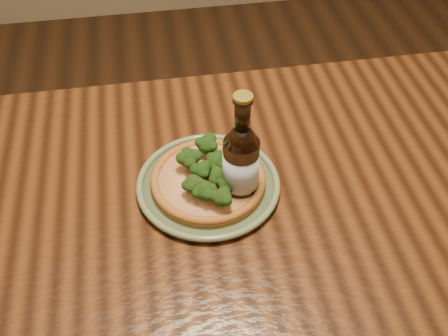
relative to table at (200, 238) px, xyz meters
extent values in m
cube|color=#47240F|center=(0.00, 0.00, 0.07)|extent=(1.60, 0.90, 0.04)
cylinder|color=#47240F|center=(0.73, 0.38, -0.30)|extent=(0.07, 0.07, 0.71)
cylinder|color=#616F4D|center=(0.03, 0.06, 0.10)|extent=(0.27, 0.27, 0.01)
torus|color=#616F4D|center=(0.03, 0.06, 0.11)|extent=(0.30, 0.30, 0.01)
torus|color=#616F4D|center=(0.03, 0.06, 0.10)|extent=(0.24, 0.24, 0.01)
cylinder|color=#9C5923|center=(0.03, 0.06, 0.11)|extent=(0.23, 0.23, 0.01)
torus|color=#9C5923|center=(0.03, 0.06, 0.12)|extent=(0.24, 0.24, 0.02)
cylinder|color=#F9DE98|center=(0.03, 0.06, 0.12)|extent=(0.20, 0.20, 0.01)
sphere|color=#2D541A|center=(0.00, 0.02, 0.15)|extent=(0.05, 0.05, 0.04)
sphere|color=#2D541A|center=(0.09, 0.06, 0.15)|extent=(0.05, 0.05, 0.04)
sphere|color=#2D541A|center=(0.02, 0.06, 0.15)|extent=(0.04, 0.04, 0.03)
sphere|color=#2D541A|center=(0.00, 0.09, 0.15)|extent=(0.05, 0.05, 0.04)
sphere|color=#2D541A|center=(0.05, 0.08, 0.15)|extent=(0.05, 0.05, 0.04)
sphere|color=#2D541A|center=(0.04, 0.13, 0.15)|extent=(0.05, 0.05, 0.04)
sphere|color=#2D541A|center=(0.06, 0.01, 0.14)|extent=(0.04, 0.04, 0.03)
sphere|color=#2D541A|center=(0.08, 0.10, 0.15)|extent=(0.04, 0.04, 0.03)
sphere|color=#2D541A|center=(0.05, -0.02, 0.15)|extent=(0.05, 0.05, 0.04)
sphere|color=#2D541A|center=(0.01, 0.00, 0.15)|extent=(0.04, 0.04, 0.04)
sphere|color=#2D541A|center=(0.05, 0.04, 0.15)|extent=(0.05, 0.05, 0.03)
cylinder|color=black|center=(0.09, 0.03, 0.17)|extent=(0.07, 0.07, 0.15)
cone|color=black|center=(0.09, 0.03, 0.26)|extent=(0.07, 0.07, 0.03)
cylinder|color=black|center=(0.09, 0.03, 0.31)|extent=(0.03, 0.03, 0.07)
torus|color=black|center=(0.09, 0.03, 0.34)|extent=(0.04, 0.04, 0.01)
cylinder|color=#A58C33|center=(0.09, 0.03, 0.35)|extent=(0.04, 0.04, 0.01)
cylinder|color=silver|center=(0.09, 0.03, 0.17)|extent=(0.07, 0.07, 0.08)
camera|label=1|loc=(-0.06, -0.67, 0.91)|focal=42.00mm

